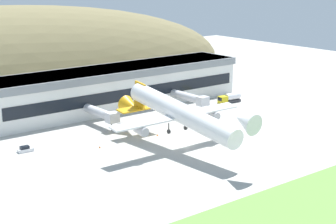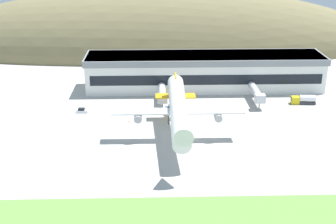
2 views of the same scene
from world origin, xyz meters
TOP-DOWN VIEW (x-y plane):
  - ground_plane at (0.00, 0.00)m, footprint 349.93×349.93m
  - grass_strip_foreground at (0.00, -44.44)m, footprint 314.94×22.70m
  - terminal_building at (9.83, 45.95)m, footprint 90.72×18.08m
  - jetway_0 at (-6.77, 28.86)m, footprint 3.38×15.55m
  - jetway_1 at (26.58, 28.40)m, footprint 3.38×16.43m
  - cargo_airplane at (-2.69, -1.45)m, footprint 38.70×50.21m
  - service_car_0 at (-3.79, 23.46)m, footprint 3.97×1.89m
  - service_car_1 at (-34.06, 21.49)m, footprint 4.02×1.88m
  - fuel_truck at (43.40, 27.54)m, footprint 8.71×3.09m
  - traffic_cone_0 at (-17.78, 12.43)m, footprint 0.52×0.52m
  - traffic_cone_1 at (0.35, 11.85)m, footprint 0.52×0.52m

SIDE VIEW (x-z plane):
  - ground_plane at x=0.00m, z-range 0.00..0.00m
  - grass_strip_foreground at x=0.00m, z-range 0.00..0.08m
  - traffic_cone_0 at x=-17.78m, z-range -0.01..0.57m
  - traffic_cone_1 at x=0.35m, z-range -0.01..0.57m
  - service_car_1 at x=-34.06m, z-range -0.13..1.39m
  - service_car_0 at x=-3.79m, z-range -0.14..1.45m
  - fuel_truck at x=43.40m, z-range -0.09..3.18m
  - jetway_0 at x=-6.77m, z-range 1.28..6.71m
  - jetway_1 at x=26.58m, z-range 1.28..6.71m
  - terminal_building at x=9.83m, z-range 0.89..14.27m
  - cargo_airplane at x=-2.69m, z-range 4.18..15.07m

